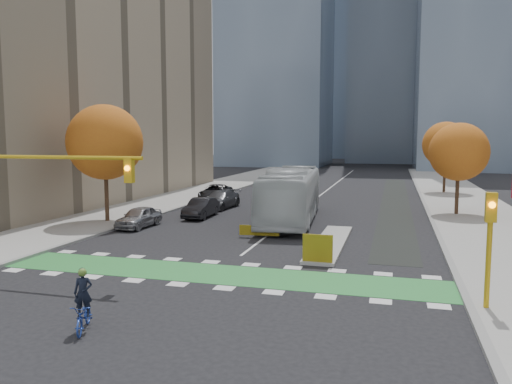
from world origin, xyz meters
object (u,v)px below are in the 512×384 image
Objects in this scene: tree_east_far at (446,144)px; cyclist at (84,310)px; traffic_signal_east at (490,233)px; tree_east_near at (459,152)px; traffic_signal_west at (27,182)px; parked_car_c at (220,200)px; parked_car_d at (216,193)px; bus at (291,195)px; tree_west at (105,142)px; parked_car_b at (201,208)px; parked_car_a at (139,217)px; hazard_board at (318,248)px.

cyclist is at bearing -108.04° from tree_east_far.
traffic_signal_east is 2.09× the size of cyclist.
tree_east_near is 16.01m from tree_east_far.
parked_car_c is (1.17, 21.40, -3.30)m from traffic_signal_west.
parked_car_d is (-7.28, 31.56, 0.10)m from cyclist.
parked_car_c is at bearing -176.60° from tree_east_near.
parked_car_d reaches higher than parked_car_c.
tree_east_near is 1.40× the size of parked_car_c.
parked_car_c is (-7.06, 4.75, -1.16)m from bus.
tree_west is 15.01m from parked_car_d.
bus reaches higher than cyclist.
bus is 6.90m from parked_car_b.
traffic_signal_east reaches higher than bus.
tree_west is 1.08× the size of tree_east_far.
parked_car_d is (3.00, 13.88, -4.86)m from tree_west.
traffic_signal_west is 1.69× the size of parked_car_c.
tree_east_near reaches higher than parked_car_a.
traffic_signal_east reaches higher than cyclist.
tree_east_near is 21.75m from parked_car_d.
tree_east_far is 1.88× the size of parked_car_a.
parked_car_b is (-18.50, -6.12, -4.14)m from tree_east_near.
parked_car_a is 0.93× the size of parked_car_b.
tree_east_near is at bearing 41.50° from cyclist.
tree_west is (-16.00, 7.80, 4.82)m from hazard_board.
parked_car_b is (2.42, 5.00, 0.03)m from parked_car_a.
tree_east_near is 0.92× the size of tree_east_far.
tree_east_far is at bearing 46.70° from tree_west.
parked_car_b is (1.43, 16.40, -3.31)m from traffic_signal_west.
tree_west reaches higher than traffic_signal_east.
bus is 2.51× the size of parked_car_d.
parked_car_c is (2.16, 10.00, 0.04)m from parked_car_a.
cyclist reaches higher than parked_car_d.
tree_east_near is 19.92m from parked_car_b.
cyclist is (-14.22, -43.68, -4.59)m from tree_east_far.
tree_west is at bearing -157.38° from tree_east_near.
parked_car_b is at bearing 85.02° from traffic_signal_west.
parked_car_a is (-21.42, -27.12, -4.55)m from tree_east_far.
traffic_signal_east is 22.61m from parked_car_a.
traffic_signal_west is 2.08× the size of traffic_signal_east.
traffic_signal_east is 27.56m from parked_car_c.
parked_car_a is (-0.99, 11.40, -3.34)m from traffic_signal_west.
parked_car_c is at bearing 140.86° from bus.
cyclist is 0.48× the size of parked_car_a.
tree_west reaches higher than tree_east_near.
tree_east_far is 0.90× the size of traffic_signal_west.
bus is at bearing -153.37° from tree_east_near.
parked_car_c is at bearing 86.88° from traffic_signal_west.
parked_car_b is (5.50, 3.88, -4.90)m from tree_west.
parked_car_c is at bearing -138.38° from tree_east_far.
tree_east_near reaches higher than cyclist.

